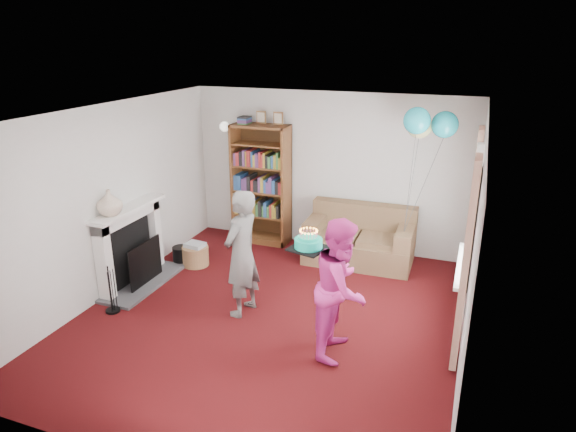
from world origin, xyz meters
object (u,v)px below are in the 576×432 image
at_px(sofa, 360,240).
at_px(birthday_cake, 308,243).
at_px(person_magenta, 341,288).
at_px(bookcase, 262,185).
at_px(person_striped, 242,254).

relative_size(sofa, birthday_cake, 4.36).
distance_m(person_magenta, birthday_cake, 0.59).
height_order(bookcase, person_magenta, bookcase).
height_order(sofa, person_magenta, person_magenta).
height_order(sofa, person_striped, person_striped).
height_order(bookcase, birthday_cake, bookcase).
distance_m(sofa, birthday_cake, 2.46).
relative_size(person_magenta, birthday_cake, 4.18).
distance_m(bookcase, sofa, 1.86).
distance_m(bookcase, person_magenta, 3.40).
bearing_deg(birthday_cake, person_striped, 165.28).
distance_m(person_striped, person_magenta, 1.40).
xyz_separation_m(person_magenta, birthday_cake, (-0.42, 0.14, 0.39)).
xyz_separation_m(bookcase, birthday_cake, (1.65, -2.55, 0.20)).
height_order(bookcase, person_striped, bookcase).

